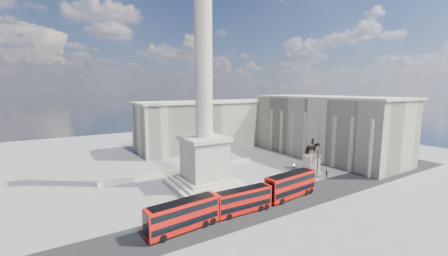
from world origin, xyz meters
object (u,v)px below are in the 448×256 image
Objects in this scene: red_bus_c at (291,185)px; victorian_lamp at (294,175)px; red_bus_a at (183,215)px; red_bus_b at (243,200)px; equestrian_statue at (312,161)px; pedestrian_standing at (326,174)px; pedestrian_crossing at (280,187)px; pedestrian_walking at (287,183)px; nelsons_column at (204,127)px.

red_bus_c is 2.05× the size of victorian_lamp.
red_bus_b is (11.05, 0.26, -0.19)m from red_bus_a.
victorian_lamp is at bearing -153.50° from equestrian_statue.
pedestrian_crossing is at bearing -30.40° from pedestrian_standing.
victorian_lamp is 3.61× the size of pedestrian_walking.
equestrian_statue reaches higher than red_bus_a.
pedestrian_standing is (0.50, -4.01, -2.24)m from equestrian_statue.
red_bus_b reaches higher than pedestrian_walking.
red_bus_c is at bearing 4.80° from red_bus_b.
red_bus_b is 15.96m from pedestrian_walking.
nelsons_column reaches higher than equestrian_statue.
pedestrian_crossing reaches higher than pedestrian_walking.
pedestrian_standing is (38.30, 5.01, -1.47)m from red_bus_a.
equestrian_statue is at bearing -12.96° from nelsons_column.
pedestrian_crossing is (-15.10, -0.67, 0.01)m from pedestrian_standing.
victorian_lamp reaches higher than pedestrian_walking.
red_bus_c is 3.78m from pedestrian_crossing.
pedestrian_standing is at bearing -13.54° from pedestrian_walking.
victorian_lamp is 3.60m from pedestrian_crossing.
pedestrian_walking is at bearing 20.30° from red_bus_b.
red_bus_a reaches higher than pedestrian_crossing.
red_bus_b is at bearing 62.08° from pedestrian_crossing.
nelsons_column is at bearing -53.47° from pedestrian_standing.
victorian_lamp is at bearing -41.65° from nelsons_column.
red_bus_b is at bearing -23.02° from pedestrian_standing.
victorian_lamp is 14.04m from equestrian_statue.
red_bus_b is at bearing 177.79° from red_bus_c.
red_bus_a reaches higher than pedestrian_walking.
equestrian_statue is at bearing 22.73° from red_bus_c.
red_bus_a is at bearing 176.82° from red_bus_c.
red_bus_c is at bearing -138.65° from pedestrian_walking.
red_bus_b is 5.54× the size of pedestrian_crossing.
victorian_lamp is (2.48, 1.83, 0.94)m from red_bus_c.
pedestrian_standing is at bearing 9.16° from red_bus_c.
pedestrian_crossing is at bearing 77.05° from red_bus_c.
equestrian_statue is 4.87× the size of pedestrian_standing.
equestrian_statue reaches higher than pedestrian_walking.
red_bus_a is at bearing 54.09° from pedestrian_crossing.
red_bus_a is 6.08× the size of pedestrian_crossing.
nelsons_column reaches higher than pedestrian_standing.
equestrian_statue is at bearing 26.50° from victorian_lamp.
nelsons_column is 20.85m from victorian_lamp.
red_bus_c is 17.09m from equestrian_statue.
equestrian_statue reaches higher than pedestrian_standing.
red_bus_b is (-0.31, -14.86, -10.71)m from nelsons_column.
red_bus_c is at bearing -151.73° from equestrian_statue.
red_bus_c reaches higher than pedestrian_walking.
pedestrian_crossing is (-2.04, 1.58, -2.51)m from victorian_lamp.
pedestrian_walking is (0.86, 2.62, -2.64)m from victorian_lamp.
red_bus_b is at bearing -91.18° from nelsons_column.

